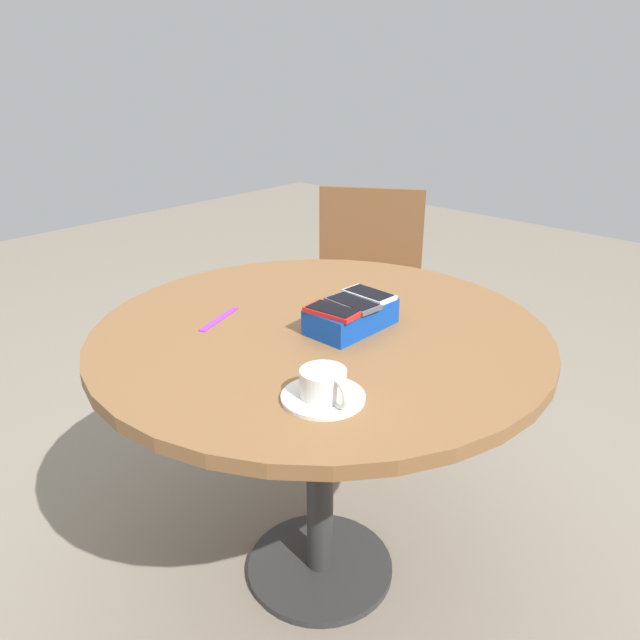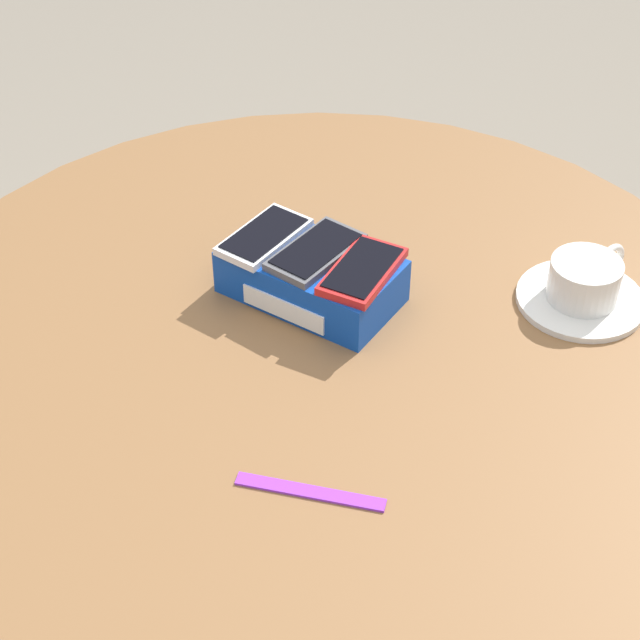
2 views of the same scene
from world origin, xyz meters
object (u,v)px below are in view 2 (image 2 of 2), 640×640
(phone_white, at_px, (264,236))
(saucer, at_px, (580,299))
(round_table, at_px, (320,395))
(lanyard_strap, at_px, (310,492))
(phone_gray, at_px, (316,252))
(phone_box, at_px, (311,277))
(phone_red, at_px, (363,271))
(coffee_cup, at_px, (586,279))

(phone_white, distance_m, saucer, 0.39)
(round_table, relative_size, lanyard_strap, 6.86)
(phone_white, xyz_separation_m, lanyard_strap, (0.24, -0.26, -0.06))
(phone_white, relative_size, saucer, 0.79)
(phone_gray, bearing_deg, phone_white, -173.21)
(phone_box, distance_m, phone_white, 0.08)
(phone_white, distance_m, phone_red, 0.14)
(phone_red, height_order, coffee_cup, phone_red)
(phone_white, bearing_deg, lanyard_strap, -47.18)
(phone_red, bearing_deg, coffee_cup, 38.53)
(saucer, xyz_separation_m, coffee_cup, (0.00, 0.00, 0.03))
(lanyard_strap, bearing_deg, phone_red, 111.51)
(phone_box, xyz_separation_m, coffee_cup, (0.28, 0.17, 0.01))
(lanyard_strap, bearing_deg, phone_white, 132.82)
(phone_gray, height_order, phone_red, same)
(saucer, height_order, lanyard_strap, saucer)
(phone_box, bearing_deg, round_table, -47.92)
(phone_box, bearing_deg, lanyard_strap, -56.40)
(phone_red, relative_size, coffee_cup, 1.08)
(round_table, distance_m, coffee_cup, 0.35)
(coffee_cup, bearing_deg, lanyard_strap, -103.71)
(phone_box, relative_size, phone_red, 1.66)
(coffee_cup, distance_m, lanyard_strap, 0.45)
(coffee_cup, bearing_deg, saucer, -105.19)
(round_table, distance_m, saucer, 0.34)
(phone_box, height_order, phone_red, phone_red)
(saucer, distance_m, lanyard_strap, 0.44)
(phone_gray, relative_size, lanyard_strap, 0.84)
(phone_white, bearing_deg, phone_box, 2.12)
(phone_white, relative_size, coffee_cup, 1.05)
(round_table, height_order, lanyard_strap, lanyard_strap)
(phone_gray, bearing_deg, coffee_cup, 31.00)
(phone_gray, bearing_deg, phone_red, -1.36)
(round_table, bearing_deg, phone_gray, 127.27)
(phone_gray, xyz_separation_m, phone_red, (0.07, -0.00, 0.00))
(phone_white, distance_m, coffee_cup, 0.39)
(round_table, height_order, phone_gray, phone_gray)
(phone_gray, relative_size, coffee_cup, 1.10)
(lanyard_strap, bearing_deg, round_table, 121.14)
(phone_box, height_order, phone_white, phone_white)
(saucer, relative_size, coffee_cup, 1.34)
(round_table, bearing_deg, phone_white, 156.21)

